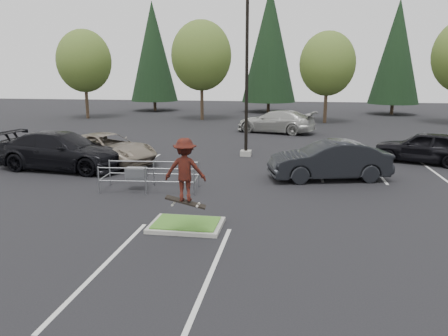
# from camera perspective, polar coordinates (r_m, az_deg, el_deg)

# --- Properties ---
(ground) EXTENTS (120.00, 120.00, 0.00)m
(ground) POSITION_cam_1_polar(r_m,az_deg,el_deg) (13.67, -4.94, -7.68)
(ground) COLOR black
(ground) RESTS_ON ground
(grass_median) EXTENTS (2.20, 1.60, 0.16)m
(grass_median) POSITION_cam_1_polar(r_m,az_deg,el_deg) (13.65, -4.94, -7.37)
(grass_median) COLOR #9E9C93
(grass_median) RESTS_ON ground
(stall_lines) EXTENTS (22.62, 17.60, 0.01)m
(stall_lines) POSITION_cam_1_polar(r_m,az_deg,el_deg) (19.59, -4.50, -1.45)
(stall_lines) COLOR silver
(stall_lines) RESTS_ON ground
(light_pole) EXTENTS (0.70, 0.60, 10.12)m
(light_pole) POSITION_cam_1_polar(r_m,az_deg,el_deg) (24.59, 2.98, 12.11)
(light_pole) COLOR #9E9C93
(light_pole) RESTS_ON ground
(decid_a) EXTENTS (5.44, 5.44, 8.91)m
(decid_a) POSITION_cam_1_polar(r_m,az_deg,el_deg) (47.48, -17.78, 12.93)
(decid_a) COLOR #38281C
(decid_a) RESTS_ON ground
(decid_b) EXTENTS (5.89, 5.89, 9.64)m
(decid_b) POSITION_cam_1_polar(r_m,az_deg,el_deg) (43.97, -2.96, 14.18)
(decid_b) COLOR #38281C
(decid_b) RESTS_ON ground
(decid_c) EXTENTS (5.12, 5.12, 8.38)m
(decid_c) POSITION_cam_1_polar(r_m,az_deg,el_deg) (42.37, 13.34, 12.87)
(decid_c) COLOR #38281C
(decid_c) RESTS_ON ground
(conif_a) EXTENTS (5.72, 5.72, 13.00)m
(conif_a) POSITION_cam_1_polar(r_m,az_deg,el_deg) (55.24, -9.24, 14.77)
(conif_a) COLOR #38281C
(conif_a) RESTS_ON ground
(conif_b) EXTENTS (6.38, 6.38, 14.50)m
(conif_b) POSITION_cam_1_polar(r_m,az_deg,el_deg) (53.13, 5.98, 15.77)
(conif_b) COLOR #38281C
(conif_b) RESTS_ON ground
(conif_c) EXTENTS (5.50, 5.50, 12.50)m
(conif_c) POSITION_cam_1_polar(r_m,az_deg,el_deg) (53.09, 21.61, 13.92)
(conif_c) COLOR #38281C
(conif_c) RESTS_ON ground
(cart_corral) EXTENTS (3.93, 1.69, 1.09)m
(cart_corral) POSITION_cam_1_polar(r_m,az_deg,el_deg) (17.96, -11.00, -0.69)
(cart_corral) COLOR gray
(cart_corral) RESTS_ON ground
(skateboarder) EXTENTS (1.18, 0.73, 1.99)m
(skateboarder) POSITION_cam_1_polar(r_m,az_deg,el_deg) (12.11, -5.11, -0.28)
(skateboarder) COLOR black
(skateboarder) RESTS_ON ground
(car_l_tan) EXTENTS (6.21, 4.58, 1.57)m
(car_l_tan) POSITION_cam_1_polar(r_m,az_deg,el_deg) (23.64, -15.17, 2.49)
(car_l_tan) COLOR gray
(car_l_tan) RESTS_ON ground
(car_l_black) EXTENTS (6.63, 3.23, 1.86)m
(car_l_black) POSITION_cam_1_polar(r_m,az_deg,el_deg) (22.75, -20.45, 2.13)
(car_l_black) COLOR black
(car_l_black) RESTS_ON ground
(car_r_charc) EXTENTS (5.53, 3.05, 1.73)m
(car_r_charc) POSITION_cam_1_polar(r_m,az_deg,el_deg) (19.87, 13.56, 0.98)
(car_r_charc) COLOR black
(car_r_charc) RESTS_ON ground
(car_r_black) EXTENTS (5.36, 3.77, 1.69)m
(car_r_black) POSITION_cam_1_polar(r_m,az_deg,el_deg) (25.18, 24.79, 2.50)
(car_r_black) COLOR black
(car_r_black) RESTS_ON ground
(car_far_silver) EXTENTS (6.62, 4.20, 1.79)m
(car_far_silver) POSITION_cam_1_polar(r_m,az_deg,el_deg) (34.67, 6.92, 6.05)
(car_far_silver) COLOR #AAAAA5
(car_far_silver) RESTS_ON ground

